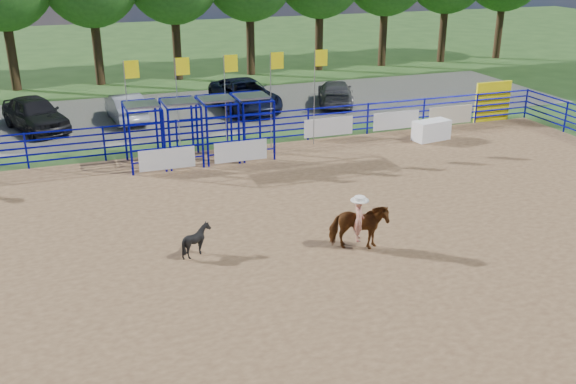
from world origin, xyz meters
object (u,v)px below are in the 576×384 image
(horse_and_rider, at_px, (359,224))
(car_b, at_px, (126,107))
(calf, at_px, (197,240))
(car_d, at_px, (335,93))
(announcer_table, at_px, (431,130))
(car_a, at_px, (35,113))
(car_c, at_px, (245,95))

(horse_and_rider, distance_m, car_b, 17.89)
(calf, distance_m, car_d, 19.26)
(announcer_table, height_order, horse_and_rider, horse_and_rider)
(calf, height_order, car_b, car_b)
(car_a, bearing_deg, car_c, -18.52)
(car_a, distance_m, car_d, 15.67)
(car_c, distance_m, car_d, 5.10)
(calf, height_order, car_a, car_a)
(horse_and_rider, bearing_deg, car_c, 85.02)
(announcer_table, bearing_deg, car_c, 127.76)
(car_a, height_order, car_b, car_a)
(calf, relative_size, car_a, 0.19)
(horse_and_rider, bearing_deg, car_b, 105.53)
(car_a, height_order, car_d, car_a)
(car_d, bearing_deg, horse_and_rider, 89.19)
(calf, bearing_deg, car_a, 29.97)
(car_a, relative_size, car_b, 1.13)
(car_b, height_order, car_d, car_b)
(car_c, relative_size, car_d, 1.27)
(car_a, distance_m, car_c, 10.61)
(horse_and_rider, xyz_separation_m, car_d, (6.59, 16.92, -0.17))
(car_a, distance_m, car_b, 4.30)
(announcer_table, distance_m, car_c, 10.56)
(announcer_table, relative_size, calf, 1.82)
(car_a, bearing_deg, horse_and_rider, -83.14)
(calf, xyz_separation_m, car_a, (-4.53, 15.70, 0.34))
(horse_and_rider, xyz_separation_m, car_b, (-4.79, 17.24, -0.13))
(calf, relative_size, car_c, 0.16)
(calf, relative_size, car_d, 0.20)
(car_b, bearing_deg, car_a, -0.78)
(calf, height_order, car_d, car_d)
(calf, bearing_deg, car_c, -6.64)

